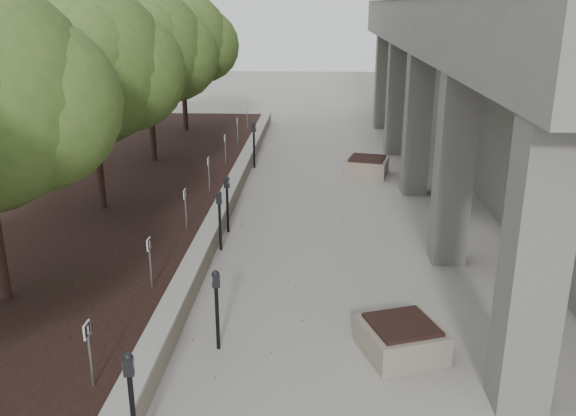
% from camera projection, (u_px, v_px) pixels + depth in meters
% --- Properties ---
extents(retaining_wall, '(0.39, 26.00, 0.50)m').
position_uv_depth(retaining_wall, '(226.00, 202.00, 16.26)').
color(retaining_wall, gray).
rests_on(retaining_wall, ground).
extents(planting_bed, '(7.00, 26.00, 0.40)m').
position_uv_depth(planting_bed, '(91.00, 202.00, 16.46)').
color(planting_bed, black).
rests_on(planting_bed, ground).
extents(crabapple_tree_3, '(4.60, 4.00, 5.44)m').
position_uv_depth(crabapple_tree_3, '(92.00, 99.00, 14.55)').
color(crabapple_tree_3, '#3D5C23').
rests_on(crabapple_tree_3, planting_bed).
extents(crabapple_tree_4, '(4.60, 4.00, 5.44)m').
position_uv_depth(crabapple_tree_4, '(148.00, 76.00, 19.29)').
color(crabapple_tree_4, '#3D5C23').
rests_on(crabapple_tree_4, planting_bed).
extents(crabapple_tree_5, '(4.60, 4.00, 5.44)m').
position_uv_depth(crabapple_tree_5, '(182.00, 62.00, 24.02)').
color(crabapple_tree_5, '#3D5C23').
rests_on(crabapple_tree_5, planting_bed).
extents(parking_sign_2, '(0.04, 0.22, 0.96)m').
position_uv_depth(parking_sign_2, '(90.00, 355.00, 8.04)').
color(parking_sign_2, black).
rests_on(parking_sign_2, planting_bed).
extents(parking_sign_3, '(0.04, 0.22, 0.96)m').
position_uv_depth(parking_sign_3, '(150.00, 263.00, 10.88)').
color(parking_sign_3, black).
rests_on(parking_sign_3, planting_bed).
extents(parking_sign_4, '(0.04, 0.22, 0.96)m').
position_uv_depth(parking_sign_4, '(186.00, 210.00, 13.72)').
color(parking_sign_4, black).
rests_on(parking_sign_4, planting_bed).
extents(parking_sign_5, '(0.04, 0.22, 0.96)m').
position_uv_depth(parking_sign_5, '(209.00, 174.00, 16.56)').
color(parking_sign_5, black).
rests_on(parking_sign_5, planting_bed).
extents(parking_sign_6, '(0.04, 0.22, 0.96)m').
position_uv_depth(parking_sign_6, '(225.00, 150.00, 19.40)').
color(parking_sign_6, black).
rests_on(parking_sign_6, planting_bed).
extents(parking_sign_7, '(0.04, 0.22, 0.96)m').
position_uv_depth(parking_sign_7, '(238.00, 131.00, 22.24)').
color(parking_sign_7, black).
rests_on(parking_sign_7, planting_bed).
extents(parking_sign_8, '(0.04, 0.22, 0.96)m').
position_uv_depth(parking_sign_8, '(247.00, 117.00, 25.09)').
color(parking_sign_8, black).
rests_on(parking_sign_8, planting_bed).
extents(parking_meter_1, '(0.16, 0.13, 1.45)m').
position_uv_depth(parking_meter_1, '(132.00, 406.00, 7.26)').
color(parking_meter_1, black).
rests_on(parking_meter_1, ground).
extents(parking_meter_2, '(0.16, 0.14, 1.37)m').
position_uv_depth(parking_meter_2, '(217.00, 310.00, 9.62)').
color(parking_meter_2, black).
rests_on(parking_meter_2, ground).
extents(parking_meter_3, '(0.14, 0.11, 1.40)m').
position_uv_depth(parking_meter_3, '(220.00, 221.00, 13.55)').
color(parking_meter_3, black).
rests_on(parking_meter_3, ground).
extents(parking_meter_4, '(0.16, 0.14, 1.42)m').
position_uv_depth(parking_meter_4, '(227.00, 204.00, 14.64)').
color(parking_meter_4, black).
rests_on(parking_meter_4, ground).
extents(parking_meter_5, '(0.17, 0.14, 1.56)m').
position_uv_depth(parking_meter_5, '(254.00, 145.00, 20.43)').
color(parking_meter_5, black).
rests_on(parking_meter_5, ground).
extents(planter_front, '(1.47, 1.47, 0.54)m').
position_uv_depth(planter_front, '(401.00, 338.00, 9.62)').
color(planter_front, gray).
rests_on(planter_front, ground).
extents(planter_back, '(1.53, 1.53, 0.60)m').
position_uv_depth(planter_back, '(367.00, 166.00, 19.71)').
color(planter_back, gray).
rests_on(planter_back, ground).
extents(berry_scatter, '(3.30, 14.10, 0.02)m').
position_uv_depth(berry_scatter, '(282.00, 275.00, 12.46)').
color(berry_scatter, maroon).
rests_on(berry_scatter, ground).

